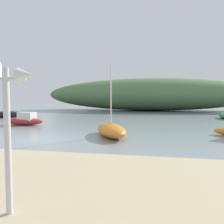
# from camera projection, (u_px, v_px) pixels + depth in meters

# --- Properties ---
(ground_plane) EXTENTS (120.00, 120.00, 0.00)m
(ground_plane) POSITION_uv_depth(u_px,v_px,m) (41.00, 139.00, 13.14)
(ground_plane) COLOR gray
(distant_hill) EXTENTS (38.03, 11.93, 5.77)m
(distant_hill) POSITION_uv_depth(u_px,v_px,m) (149.00, 94.00, 41.11)
(distant_hill) COLOR #517547
(distant_hill) RESTS_ON ground
(motorboat_west_reach) EXTENTS (3.86, 1.50, 1.10)m
(motorboat_west_reach) POSITION_uv_depth(u_px,v_px,m) (24.00, 120.00, 19.65)
(motorboat_west_reach) COLOR #B72D28
(motorboat_west_reach) RESTS_ON ground
(sailboat_by_sandbar) EXTENTS (3.05, 4.31, 4.58)m
(sailboat_by_sandbar) POSITION_uv_depth(u_px,v_px,m) (111.00, 130.00, 13.90)
(sailboat_by_sandbar) COLOR orange
(sailboat_by_sandbar) RESTS_ON ground
(sailboat_near_shore) EXTENTS (3.95, 2.61, 4.27)m
(sailboat_near_shore) POSITION_uv_depth(u_px,v_px,m) (6.00, 114.00, 26.58)
(sailboat_near_shore) COLOR black
(sailboat_near_shore) RESTS_ON ground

